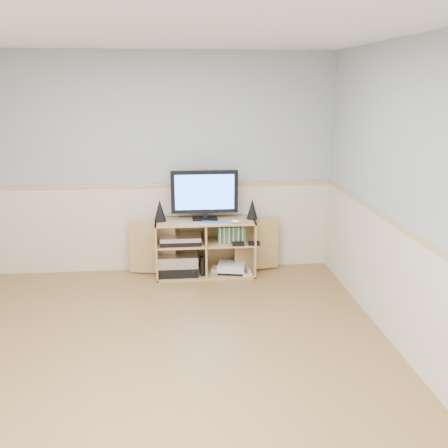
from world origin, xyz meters
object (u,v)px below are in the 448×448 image
Objects in this scene: monitor at (205,193)px; keyboard at (216,223)px; game_consoles at (230,268)px; media_cabinet at (205,246)px.

keyboard is at bearing -58.29° from monitor.
keyboard is at bearing -143.78° from game_consoles.
monitor is 2.30× the size of keyboard.
game_consoles is (0.29, -0.06, -0.26)m from media_cabinet.
keyboard is (0.12, -0.19, 0.32)m from media_cabinet.
monitor is 0.37m from keyboard.
monitor is 0.93m from game_consoles.
media_cabinet is 0.62m from monitor.
game_consoles is at bearing 45.38° from keyboard.
media_cabinet is 2.32× the size of monitor.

